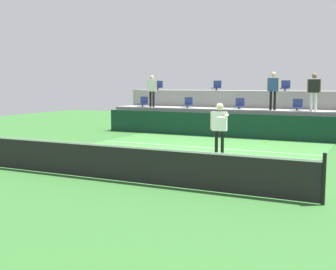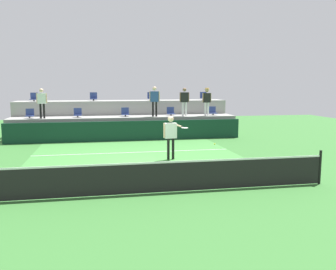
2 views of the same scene
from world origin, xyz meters
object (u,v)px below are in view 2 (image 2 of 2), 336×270
(stadium_chair_lower_far_right, at_px, (213,111))
(spectator_with_hat, at_px, (207,99))
(stadium_chair_upper_far_left, at_px, (34,98))
(stadium_chair_upper_left, at_px, (94,97))
(stadium_chair_upper_far_right, at_px, (204,97))
(stadium_chair_lower_left, at_px, (78,113))
(tennis_player, at_px, (171,133))
(stadium_chair_lower_center, at_px, (125,113))
(tennis_ball, at_px, (215,144))
(spectator_in_grey, at_px, (42,101))
(stadium_chair_upper_right, at_px, (151,97))
(spectator_leaning_on_rail, at_px, (184,99))
(stadium_chair_lower_far_left, at_px, (30,114))
(stadium_chair_lower_right, at_px, (171,112))
(spectator_in_white, at_px, (155,98))

(stadium_chair_lower_far_right, distance_m, spectator_with_hat, 1.01)
(stadium_chair_lower_far_right, distance_m, stadium_chair_upper_far_left, 10.83)
(stadium_chair_upper_far_left, relative_size, stadium_chair_upper_left, 1.00)
(stadium_chair_upper_far_right, distance_m, spectator_with_hat, 2.23)
(stadium_chair_lower_left, bearing_deg, tennis_player, -58.75)
(stadium_chair_lower_center, relative_size, tennis_ball, 7.65)
(stadium_chair_upper_left, xyz_separation_m, spectator_in_grey, (-2.76, -2.18, -0.08))
(stadium_chair_upper_right, height_order, stadium_chair_upper_far_right, same)
(tennis_player, relative_size, spectator_leaning_on_rail, 1.10)
(tennis_ball, bearing_deg, stadium_chair_lower_left, 128.15)
(spectator_in_grey, bearing_deg, stadium_chair_upper_far_left, 108.98)
(stadium_chair_lower_far_left, xyz_separation_m, stadium_chair_upper_right, (7.09, 1.80, 0.85))
(stadium_chair_lower_center, height_order, stadium_chair_upper_left, stadium_chair_upper_left)
(stadium_chair_lower_left, bearing_deg, stadium_chair_upper_far_right, 12.70)
(stadium_chair_lower_far_left, relative_size, stadium_chair_lower_right, 1.00)
(tennis_player, height_order, spectator_in_grey, spectator_in_grey)
(stadium_chair_lower_left, relative_size, tennis_ball, 7.65)
(stadium_chair_lower_left, relative_size, stadium_chair_upper_far_right, 1.00)
(stadium_chair_lower_far_right, relative_size, tennis_ball, 7.65)
(stadium_chair_upper_right, height_order, tennis_ball, stadium_chair_upper_right)
(stadium_chair_upper_right, bearing_deg, stadium_chair_lower_center, -134.94)
(spectator_with_hat, height_order, tennis_ball, spectator_with_hat)
(stadium_chair_lower_far_right, xyz_separation_m, spectator_in_white, (-3.66, -0.38, 0.84))
(stadium_chair_lower_right, height_order, stadium_chair_lower_far_right, same)
(stadium_chair_lower_left, distance_m, stadium_chair_lower_far_right, 8.04)
(stadium_chair_lower_far_right, bearing_deg, stadium_chair_upper_far_left, 170.41)
(spectator_in_grey, distance_m, spectator_in_white, 6.24)
(stadium_chair_lower_left, distance_m, stadium_chair_upper_far_left, 3.29)
(stadium_chair_lower_far_left, relative_size, spectator_leaning_on_rail, 0.31)
(stadium_chair_lower_far_right, distance_m, stadium_chair_upper_right, 4.06)
(spectator_leaning_on_rail, height_order, tennis_ball, spectator_leaning_on_rail)
(stadium_chair_upper_right, xyz_separation_m, spectator_leaning_on_rail, (1.66, -2.18, -0.07))
(stadium_chair_lower_far_left, xyz_separation_m, stadium_chair_lower_left, (2.60, 0.00, 0.00))
(spectator_in_white, height_order, spectator_leaning_on_rail, spectator_in_white)
(stadium_chair_lower_far_right, distance_m, spectator_in_white, 3.77)
(stadium_chair_lower_far_left, distance_m, stadium_chair_lower_left, 2.60)
(stadium_chair_lower_far_left, relative_size, tennis_ball, 7.65)
(stadium_chair_lower_left, bearing_deg, spectator_leaning_on_rail, -3.57)
(stadium_chair_upper_far_left, relative_size, stadium_chair_upper_right, 1.00)
(stadium_chair_lower_far_left, bearing_deg, stadium_chair_upper_far_right, 9.65)
(stadium_chair_upper_right, height_order, spectator_in_white, spectator_in_white)
(stadium_chair_upper_left, distance_m, tennis_player, 9.16)
(spectator_in_white, bearing_deg, stadium_chair_upper_far_right, 31.19)
(stadium_chair_lower_far_left, relative_size, stadium_chair_upper_far_right, 1.00)
(tennis_ball, bearing_deg, spectator_in_white, 101.19)
(stadium_chair_upper_left, bearing_deg, spectator_in_white, -32.06)
(stadium_chair_upper_left, distance_m, spectator_with_hat, 6.99)
(stadium_chair_lower_far_left, relative_size, stadium_chair_lower_left, 1.00)
(stadium_chair_lower_far_right, height_order, stadium_chair_upper_far_left, stadium_chair_upper_far_left)
(stadium_chair_upper_far_left, xyz_separation_m, tennis_ball, (8.36, -9.12, -1.61))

